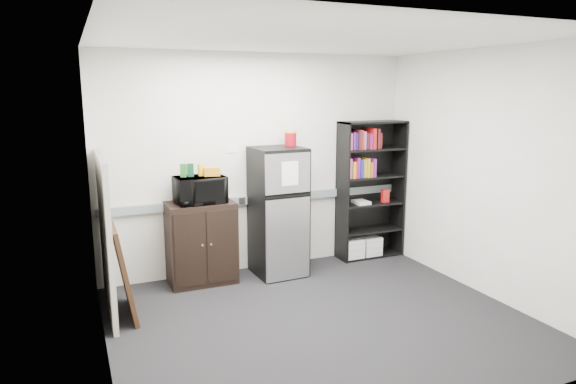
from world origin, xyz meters
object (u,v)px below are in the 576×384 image
at_px(bookshelf, 369,187).
at_px(microwave, 200,190).
at_px(cubicle_partition, 106,235).
at_px(cabinet, 201,243).
at_px(refrigerator, 278,212).

height_order(bookshelf, microwave, bookshelf).
distance_m(cubicle_partition, cabinet, 1.20).
relative_size(bookshelf, cubicle_partition, 1.14).
bearing_deg(cubicle_partition, refrigerator, 9.55).
height_order(cabinet, microwave, microwave).
bearing_deg(microwave, cubicle_partition, -163.60).
bearing_deg(microwave, bookshelf, -2.22).
distance_m(cabinet, refrigerator, 1.00).
xyz_separation_m(cubicle_partition, cabinet, (1.08, 0.42, -0.33)).
bearing_deg(microwave, refrigerator, -8.09).
xyz_separation_m(bookshelf, cabinet, (-2.33, -0.07, -0.49)).
bearing_deg(cabinet, microwave, -90.00).
height_order(bookshelf, refrigerator, bookshelf).
height_order(cubicle_partition, microwave, cubicle_partition).
relative_size(cubicle_partition, cabinet, 1.67).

